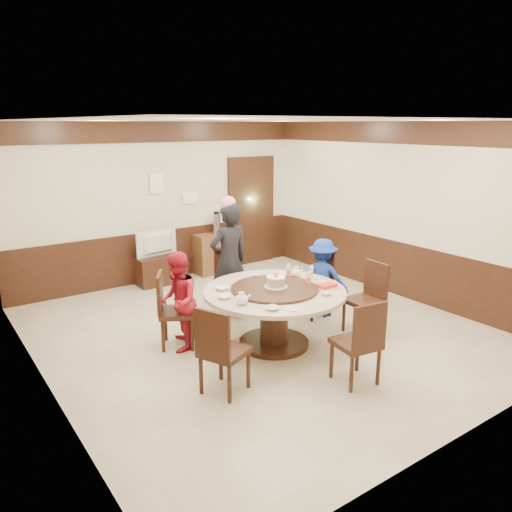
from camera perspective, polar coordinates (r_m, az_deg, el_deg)
room at (r=6.60m, az=0.45°, el=0.14°), size 6.00×6.04×2.84m
banquet_table at (r=6.33m, az=2.10°, el=-5.73°), size 1.79×1.79×0.78m
chair_0 at (r=7.45m, az=6.66°, el=-4.47°), size 0.46×0.45×0.97m
chair_1 at (r=7.53m, az=-2.89°, el=-4.15°), size 0.56×0.56×0.97m
chair_2 at (r=6.47m, az=-9.08°, el=-7.60°), size 0.61×0.60×0.97m
chair_3 at (r=5.37m, az=-3.74°, el=-12.34°), size 0.58×0.58×0.97m
chair_4 at (r=5.65m, az=11.40°, el=-11.18°), size 0.50×0.51×0.97m
chair_5 at (r=6.95m, az=12.28°, el=-6.17°), size 0.47×0.46×0.97m
person_standing at (r=7.15m, az=-3.10°, el=-0.61°), size 0.63×0.43×1.70m
person_red at (r=6.28m, az=-8.93°, el=-5.17°), size 0.70×0.76×1.25m
person_blue at (r=7.36m, az=7.61°, el=-2.48°), size 0.78×0.86×1.16m
birthday_cake at (r=6.25m, az=2.29°, el=-2.94°), size 0.29×0.29×0.20m
teapot_left at (r=5.74m, az=-1.65°, el=-4.97°), size 0.17×0.15×0.13m
teapot_right at (r=6.75m, az=4.57°, el=-1.94°), size 0.17×0.15×0.13m
bowl_0 at (r=6.25m, az=-3.90°, el=-3.71°), size 0.17×0.17×0.04m
bowl_1 at (r=6.11m, az=8.01°, el=-4.27°), size 0.13×0.13×0.04m
bowl_2 at (r=5.59m, az=1.86°, el=-5.97°), size 0.16×0.16×0.04m
bowl_3 at (r=6.52m, az=7.53°, el=-3.01°), size 0.12×0.12×0.04m
bowl_4 at (r=5.95m, az=-3.58°, el=-4.69°), size 0.16×0.16×0.04m
bowl_5 at (r=6.76m, az=0.14°, el=-2.20°), size 0.15×0.15×0.05m
saucer_near at (r=5.62m, az=4.11°, el=-6.02°), size 0.18×0.18×0.01m
saucer_far at (r=6.89m, az=2.58°, el=-2.04°), size 0.18×0.18×0.01m
shrimp_platter at (r=6.35m, az=8.12°, el=-3.46°), size 0.30×0.20×0.06m
bottle_0 at (r=6.46m, az=6.02°, el=-2.58°), size 0.06×0.06×0.16m
bottle_1 at (r=6.72m, az=6.34°, el=-1.88°), size 0.06×0.06×0.16m
bottle_2 at (r=6.79m, az=3.71°, el=-1.65°), size 0.06×0.06×0.16m
tv_stand at (r=9.02m, az=-10.87°, el=-1.54°), size 0.85×0.45×0.50m
television at (r=8.90m, az=-11.02°, el=1.43°), size 0.80×0.23×0.46m
side_cabinet at (r=9.53m, az=-4.63°, el=0.34°), size 0.80×0.40×0.75m
thermos at (r=9.42m, az=-4.53°, el=3.70°), size 0.15×0.15×0.38m
notice_left at (r=8.95m, az=-11.27°, el=8.13°), size 0.25×0.00×0.35m
notice_right at (r=9.27m, az=-7.49°, el=6.64°), size 0.30×0.00×0.22m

